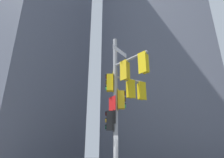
# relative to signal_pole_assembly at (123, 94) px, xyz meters

# --- Properties ---
(building_tower_left) EXTENTS (13.94, 13.94, 45.50)m
(building_tower_left) POSITION_rel_signal_pole_assembly_xyz_m (-16.02, 7.31, 18.02)
(building_tower_left) COLOR slate
(building_tower_left) RESTS_ON ground
(building_mid_block) EXTENTS (15.95, 15.95, 48.60)m
(building_mid_block) POSITION_rel_signal_pole_assembly_xyz_m (0.92, 22.29, 19.57)
(building_mid_block) COLOR slate
(building_mid_block) RESTS_ON ground
(signal_pole_assembly) EXTENTS (2.67, 2.90, 8.31)m
(signal_pole_assembly) POSITION_rel_signal_pole_assembly_xyz_m (0.00, 0.00, 0.00)
(signal_pole_assembly) COLOR #9EA0A3
(signal_pole_assembly) RESTS_ON ground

